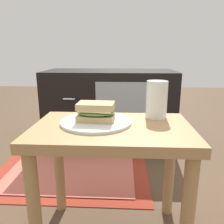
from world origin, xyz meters
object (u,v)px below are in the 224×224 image
at_px(sandwich_front, 96,112).
at_px(beer_glass, 157,100).
at_px(plate, 96,122).
at_px(tv_cabinet, 110,108).

bearing_deg(sandwich_front, beer_glass, 20.71).
bearing_deg(plate, tv_cabinet, 90.31).
xyz_separation_m(plate, sandwich_front, (-0.00, 0.00, 0.04)).
distance_m(tv_cabinet, beer_glass, 0.90).
bearing_deg(beer_glass, sandwich_front, -159.29).
bearing_deg(plate, sandwich_front, 153.43).
bearing_deg(plate, beer_glass, 20.71).
bearing_deg(beer_glass, plate, -159.29).
distance_m(plate, sandwich_front, 0.04).
bearing_deg(tv_cabinet, beer_glass, -74.37).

